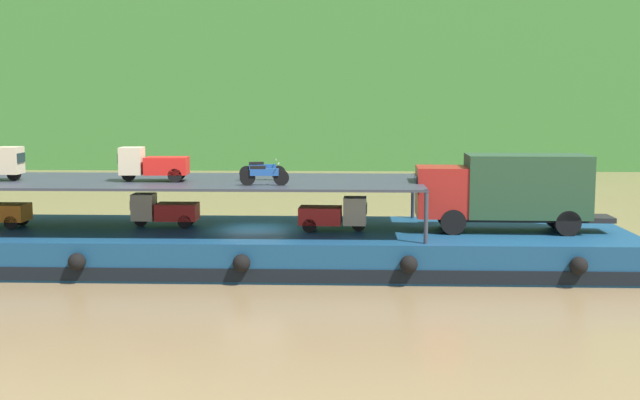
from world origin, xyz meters
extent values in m
plane|color=olive|center=(0.00, 0.00, 0.00)|extent=(400.00, 400.00, 0.00)
cube|color=#387533|center=(0.00, 58.57, 14.49)|extent=(111.41, 26.71, 28.97)
cube|color=navy|center=(0.00, 0.00, 0.75)|extent=(30.47, 7.57, 1.50)
cube|color=black|center=(0.00, -3.80, 0.35)|extent=(29.86, 0.06, 0.50)
sphere|color=black|center=(-6.09, -3.98, 0.85)|extent=(0.66, 0.66, 0.66)
sphere|color=black|center=(0.00, -3.98, 0.85)|extent=(0.66, 0.66, 0.66)
sphere|color=black|center=(6.09, -3.98, 0.85)|extent=(0.66, 0.66, 0.66)
sphere|color=black|center=(12.19, -3.98, 0.85)|extent=(0.66, 0.66, 0.66)
cube|color=maroon|center=(7.63, -0.20, 3.10)|extent=(2.05, 2.23, 2.00)
cube|color=#192833|center=(6.60, -0.18, 3.45)|extent=(0.11, 1.84, 0.60)
cube|color=#234228|center=(11.03, -0.29, 3.35)|extent=(4.86, 2.42, 2.50)
cube|color=black|center=(11.03, -0.29, 2.05)|extent=(6.83, 1.55, 0.20)
cylinder|color=black|center=(8.06, 0.80, 2.00)|extent=(1.01, 0.30, 1.00)
cylinder|color=black|center=(8.01, -1.22, 2.00)|extent=(1.01, 0.30, 1.00)
cylinder|color=black|center=(12.50, 0.69, 2.00)|extent=(1.01, 0.30, 1.00)
cylinder|color=black|center=(12.45, -1.33, 2.00)|extent=(1.01, 0.30, 1.00)
cylinder|color=#2D333D|center=(6.75, 3.30, 2.50)|extent=(0.16, 0.16, 2.00)
cylinder|color=#2D333D|center=(6.75, -3.30, 2.50)|extent=(0.16, 0.16, 2.00)
cube|color=#2D333D|center=(-3.80, 0.00, 3.45)|extent=(21.27, 6.77, 0.10)
cube|color=orange|center=(-10.33, -0.05, 2.13)|extent=(1.72, 1.23, 0.70)
cylinder|color=black|center=(-9.93, 0.48, 1.78)|extent=(0.56, 0.15, 0.56)
cylinder|color=black|center=(-9.94, -0.58, 1.78)|extent=(0.56, 0.15, 0.56)
cube|color=red|center=(-3.28, 0.42, 2.13)|extent=(1.72, 1.22, 0.70)
cube|color=beige|center=(-4.68, 0.41, 2.33)|extent=(0.91, 1.01, 1.10)
cube|color=#19232D|center=(-5.15, 0.40, 2.44)|extent=(0.05, 0.85, 0.38)
cylinder|color=black|center=(-4.83, 0.40, 1.78)|extent=(0.56, 0.15, 0.56)
cylinder|color=black|center=(-2.89, 0.96, 1.78)|extent=(0.56, 0.15, 0.56)
cylinder|color=black|center=(-2.88, -0.10, 1.78)|extent=(0.56, 0.15, 0.56)
cube|color=red|center=(2.75, -0.47, 2.13)|extent=(1.75, 1.27, 0.70)
cube|color=#C6B793|center=(4.15, -0.52, 2.33)|extent=(0.94, 1.03, 1.10)
cube|color=#19232D|center=(4.62, -0.54, 2.44)|extent=(0.07, 0.85, 0.38)
cylinder|color=black|center=(4.30, -0.53, 1.78)|extent=(0.57, 0.16, 0.56)
cylinder|color=black|center=(2.33, -0.98, 1.78)|extent=(0.57, 0.16, 0.56)
cylinder|color=black|center=(2.37, 0.08, 1.78)|extent=(0.57, 0.16, 0.56)
cube|color=#C6B793|center=(-9.92, -0.51, 4.33)|extent=(0.95, 1.04, 1.10)
cube|color=#19232D|center=(-9.45, -0.48, 4.44)|extent=(0.08, 0.85, 0.38)
cylinder|color=black|center=(-9.77, -0.50, 3.78)|extent=(0.57, 0.17, 0.56)
cube|color=red|center=(-3.47, -0.50, 4.13)|extent=(1.77, 1.30, 0.70)
cube|color=beige|center=(-4.87, -0.58, 4.33)|extent=(0.96, 1.05, 1.10)
cube|color=#19232D|center=(-5.34, -0.61, 4.44)|extent=(0.09, 0.85, 0.38)
cylinder|color=black|center=(-5.02, -0.59, 3.78)|extent=(0.57, 0.17, 0.56)
cylinder|color=black|center=(-3.10, 0.06, 3.78)|extent=(0.57, 0.17, 0.56)
cylinder|color=black|center=(-3.04, -1.00, 3.78)|extent=(0.57, 0.17, 0.56)
cylinder|color=black|center=(1.31, -2.00, 3.80)|extent=(0.60, 0.13, 0.60)
cylinder|color=black|center=(0.01, -2.06, 3.80)|extent=(0.60, 0.13, 0.60)
cube|color=#1E4C99|center=(0.66, -2.03, 4.02)|extent=(1.11, 0.26, 0.28)
cube|color=black|center=(0.41, -2.04, 4.20)|extent=(0.61, 0.23, 0.12)
cylinder|color=#B2B2B7|center=(1.21, -2.00, 4.35)|extent=(0.07, 0.55, 0.04)
cylinder|color=black|center=(1.00, 0.10, 3.80)|extent=(0.61, 0.19, 0.60)
cylinder|color=black|center=(-0.28, -0.10, 3.80)|extent=(0.61, 0.19, 0.60)
cube|color=#1E4C99|center=(0.36, 0.00, 4.02)|extent=(1.12, 0.36, 0.28)
cube|color=black|center=(0.11, -0.04, 4.20)|extent=(0.62, 0.29, 0.12)
cylinder|color=#B2B2B7|center=(0.91, 0.08, 4.35)|extent=(0.12, 0.55, 0.04)
camera|label=1|loc=(4.02, -33.09, 6.74)|focal=45.77mm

